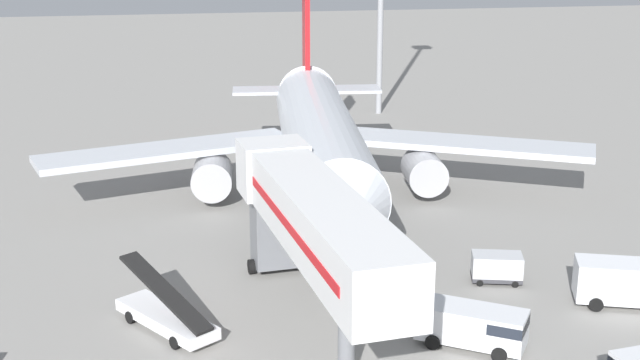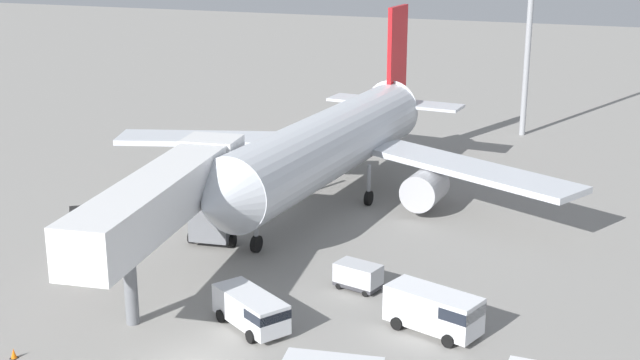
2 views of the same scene
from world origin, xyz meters
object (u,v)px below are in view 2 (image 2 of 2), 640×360
object	(u,v)px
service_van_mid_center	(252,309)
safety_cone_alpha	(14,354)
service_van_mid_left	(436,310)
jet_bridge	(170,197)
airplane_at_gate	(332,144)
baggage_cart_near_left	(358,275)
belt_loader_truck	(79,255)

from	to	relation	value
service_van_mid_center	safety_cone_alpha	world-z (taller)	service_van_mid_center
service_van_mid_left	service_van_mid_center	xyz separation A→B (m)	(-9.01, -2.79, -0.19)
jet_bridge	safety_cone_alpha	size ratio (longest dim) A/B	37.10
jet_bridge	service_van_mid_left	bearing A→B (deg)	-4.04
service_van_mid_left	service_van_mid_center	distance (m)	9.43
jet_bridge	service_van_mid_center	distance (m)	8.85
service_van_mid_left	airplane_at_gate	bearing A→B (deg)	123.12
jet_bridge	safety_cone_alpha	xyz separation A→B (m)	(-2.76, -10.80, -5.00)
baggage_cart_near_left	belt_loader_truck	bearing A→B (deg)	-171.56
service_van_mid_center	baggage_cart_near_left	distance (m)	7.57
jet_bridge	safety_cone_alpha	world-z (taller)	jet_bridge
baggage_cart_near_left	safety_cone_alpha	distance (m)	18.88
jet_bridge	baggage_cart_near_left	bearing A→B (deg)	14.77
airplane_at_gate	belt_loader_truck	distance (m)	20.39
baggage_cart_near_left	service_van_mid_left	bearing A→B (deg)	-35.67
airplane_at_gate	service_van_mid_left	xyz separation A→B (m)	(12.08, -18.52, -3.19)
belt_loader_truck	safety_cone_alpha	xyz separation A→B (m)	(3.88, -11.01, -0.49)
airplane_at_gate	belt_loader_truck	bearing A→B (deg)	-120.94
service_van_mid_left	baggage_cart_near_left	bearing A→B (deg)	144.33
service_van_mid_left	safety_cone_alpha	xyz separation A→B (m)	(-18.51, -9.68, -1.00)
service_van_mid_left	service_van_mid_center	size ratio (longest dim) A/B	1.07
jet_bridge	baggage_cart_near_left	size ratio (longest dim) A/B	6.70
service_van_mid_left	safety_cone_alpha	world-z (taller)	service_van_mid_left
service_van_mid_center	service_van_mid_left	bearing A→B (deg)	17.19
jet_bridge	belt_loader_truck	size ratio (longest dim) A/B	3.27
airplane_at_gate	safety_cone_alpha	distance (m)	29.23
jet_bridge	service_van_mid_left	distance (m)	16.29
service_van_mid_center	airplane_at_gate	bearing A→B (deg)	98.22
service_van_mid_center	safety_cone_alpha	xyz separation A→B (m)	(-9.51, -6.90, -0.82)
baggage_cart_near_left	safety_cone_alpha	size ratio (longest dim) A/B	5.54
service_van_mid_left	jet_bridge	bearing A→B (deg)	175.96
airplane_at_gate	belt_loader_truck	xyz separation A→B (m)	(-10.31, -17.20, -3.70)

